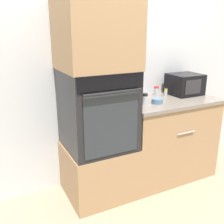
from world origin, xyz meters
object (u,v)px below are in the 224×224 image
Objects in this scene: bowl at (157,101)px; condiment_jar_far at (145,99)px; microwave at (185,84)px; condiment_jar_near at (166,92)px; condiment_jar_mid at (156,91)px; knife_block at (129,91)px; condiment_jar_back at (138,102)px; wall_oven at (98,109)px.

bowl is 0.15m from condiment_jar_far.
condiment_jar_near is (-0.23, 0.05, -0.08)m from microwave.
condiment_jar_mid is at bearing 55.41° from bowl.
condiment_jar_mid is at bearing 39.59° from condiment_jar_far.
knife_block is (-0.69, 0.08, -0.02)m from microwave.
condiment_jar_far reaches higher than condiment_jar_back.
condiment_jar_far reaches higher than condiment_jar_mid.
bowl is at bearing -3.82° from condiment_jar_back.
condiment_jar_back is at bearing 171.03° from condiment_jar_far.
microwave is 0.25m from condiment_jar_near.
bowl is at bearing -160.94° from microwave.
knife_block reaches higher than condiment_jar_far.
condiment_jar_mid reaches higher than condiment_jar_near.
knife_block is at bearing 173.27° from microwave.
condiment_jar_far reaches higher than bowl.
wall_oven reaches higher than bowl.
condiment_jar_mid is at bearing 159.98° from microwave.
bowl is 0.22m from condiment_jar_back.
wall_oven is 0.41m from condiment_jar_back.
microwave is at bearing -6.73° from knife_block.
condiment_jar_far is (-0.15, 0.00, 0.03)m from bowl.
bowl is at bearing -141.48° from condiment_jar_near.
condiment_jar_far is (0.04, -0.25, -0.04)m from knife_block.
condiment_jar_back is at bearing -167.50° from microwave.
condiment_jar_far is at bearing -81.54° from knife_block.
condiment_jar_far is (-0.43, -0.22, 0.02)m from condiment_jar_near.
bowl is (0.18, -0.26, -0.07)m from knife_block.
condiment_jar_near is (0.46, -0.03, -0.06)m from knife_block.
condiment_jar_back is (-0.50, -0.21, -0.00)m from condiment_jar_near.
microwave is at bearing 14.77° from condiment_jar_far.
condiment_jar_near is at bearing -38.64° from condiment_jar_mid.
condiment_jar_near is at bearing 38.52° from bowl.
condiment_jar_near reaches higher than condiment_jar_back.
wall_oven is at bearing 171.36° from condiment_jar_far.
microwave is (1.13, 0.10, 0.12)m from wall_oven.
microwave is 2.99× the size of condiment_jar_far.
knife_block is at bearing -175.35° from condiment_jar_mid.
knife_block reaches higher than bowl.
knife_block is at bearing 125.55° from bowl.
condiment_jar_far is at bearing -152.71° from condiment_jar_near.
microwave is at bearing -20.02° from condiment_jar_mid.
knife_block is 0.39m from condiment_jar_mid.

